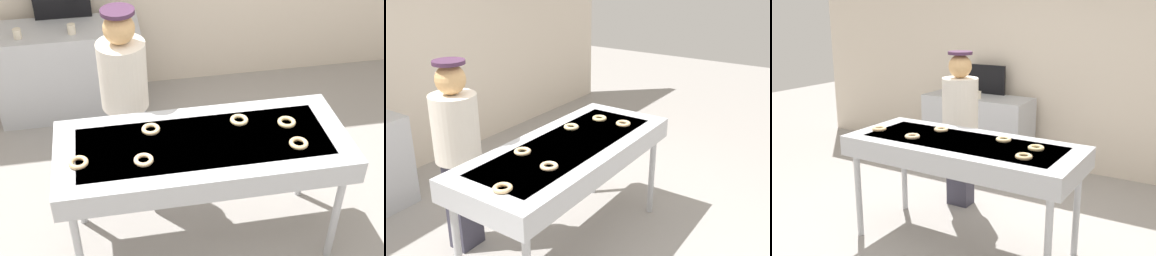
# 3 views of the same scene
# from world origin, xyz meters

# --- Properties ---
(ground_plane) EXTENTS (16.00, 16.00, 0.00)m
(ground_plane) POSITION_xyz_m (0.00, 0.00, 0.00)
(ground_plane) COLOR #9E9993
(fryer_conveyor) EXTENTS (2.01, 0.82, 0.96)m
(fryer_conveyor) POSITION_xyz_m (0.00, 0.00, 0.87)
(fryer_conveyor) COLOR #B7BABF
(fryer_conveyor) RESTS_ON ground
(plain_donut_0) EXTENTS (0.15, 0.15, 0.03)m
(plain_donut_0) POSITION_xyz_m (0.29, 0.17, 0.97)
(plain_donut_0) COLOR beige
(plain_donut_0) RESTS_ON fryer_conveyor
(plain_donut_1) EXTENTS (0.18, 0.18, 0.03)m
(plain_donut_1) POSITION_xyz_m (0.62, 0.09, 0.97)
(plain_donut_1) COLOR #E9CC89
(plain_donut_1) RESTS_ON fryer_conveyor
(plain_donut_2) EXTENTS (0.14, 0.14, 0.03)m
(plain_donut_2) POSITION_xyz_m (-0.42, -0.14, 0.97)
(plain_donut_2) COLOR beige
(plain_donut_2) RESTS_ON fryer_conveyor
(plain_donut_3) EXTENTS (0.18, 0.18, 0.03)m
(plain_donut_3) POSITION_xyz_m (-0.34, 0.18, 0.97)
(plain_donut_3) COLOR beige
(plain_donut_3) RESTS_ON fryer_conveyor
(plain_donut_4) EXTENTS (0.16, 0.16, 0.03)m
(plain_donut_4) POSITION_xyz_m (-0.83, -0.09, 0.97)
(plain_donut_4) COLOR #F2C589
(plain_donut_4) RESTS_ON fryer_conveyor
(plain_donut_5) EXTENTS (0.18, 0.18, 0.03)m
(plain_donut_5) POSITION_xyz_m (0.62, -0.15, 0.97)
(plain_donut_5) COLOR #EBC388
(plain_donut_5) RESTS_ON fryer_conveyor
(worker_baker) EXTENTS (0.37, 0.37, 1.62)m
(worker_baker) POSITION_xyz_m (-0.48, 0.74, 0.94)
(worker_baker) COLOR #383646
(worker_baker) RESTS_ON ground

